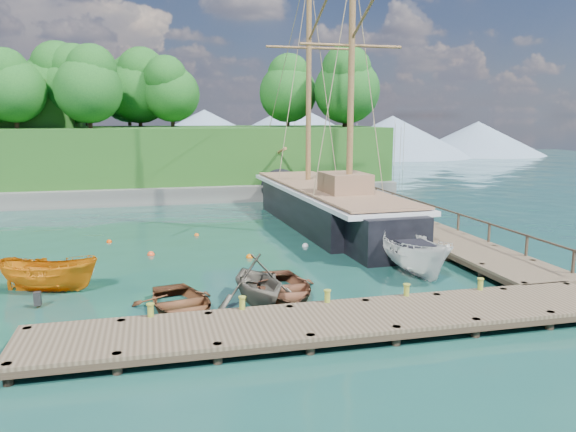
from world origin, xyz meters
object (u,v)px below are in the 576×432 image
motorboat_orange (50,291)px  rowboat_0 (182,312)px  cabin_boat_white (414,274)px  schooner (326,209)px  rowboat_1 (258,303)px  rowboat_2 (283,297)px

motorboat_orange → rowboat_0: bearing=-107.7°
cabin_boat_white → schooner: 11.87m
cabin_boat_white → rowboat_1: bearing=-164.7°
motorboat_orange → schooner: (15.11, 10.62, 1.09)m
rowboat_2 → cabin_boat_white: size_ratio=0.85×
rowboat_2 → schooner: bearing=68.2°
rowboat_1 → cabin_boat_white: (7.57, 2.24, 0.00)m
schooner → rowboat_1: bearing=-119.2°
rowboat_0 → motorboat_orange: bearing=131.8°
rowboat_0 → rowboat_1: (2.89, 0.35, 0.00)m
rowboat_0 → cabin_boat_white: size_ratio=0.81×
cabin_boat_white → rowboat_2: bearing=-165.7°
schooner → cabin_boat_white: bearing=-90.3°
rowboat_2 → motorboat_orange: motorboat_orange is taller
rowboat_0 → motorboat_orange: motorboat_orange is taller
rowboat_0 → motorboat_orange: (-5.04, 3.79, 0.00)m
rowboat_2 → schooner: (6.09, 13.60, 1.09)m
rowboat_1 → motorboat_orange: bearing=147.2°
cabin_boat_white → schooner: (-0.39, 11.81, 1.09)m
rowboat_0 → rowboat_1: rowboat_1 is taller
rowboat_1 → cabin_boat_white: size_ratio=0.72×
rowboat_0 → schooner: schooner is taller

